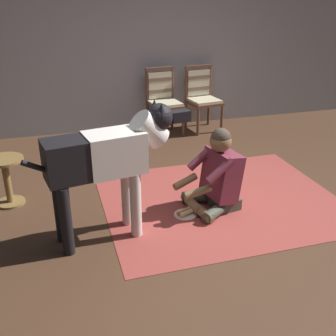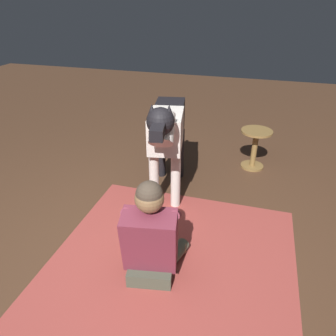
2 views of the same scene
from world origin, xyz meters
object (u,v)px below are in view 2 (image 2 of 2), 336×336
Objects in this scene: hot_dog_on_plate at (158,238)px; round_side_table at (255,146)px; person_sitting_on_floor at (151,237)px; large_dog at (167,132)px.

round_side_table is at bearing 155.93° from hot_dog_on_plate.
person_sitting_on_floor is 1.18m from large_dog.
person_sitting_on_floor is 3.72× the size of hot_dog_on_plate.
round_side_table reaches higher than hot_dog_on_plate.
round_side_table is (-2.01, 0.68, -0.05)m from person_sitting_on_floor.
large_dog reaches higher than hot_dog_on_plate.
large_dog is at bearing -169.85° from person_sitting_on_floor.
person_sitting_on_floor is 0.58× the size of large_dog.
hot_dog_on_plate is (0.74, 0.13, -0.73)m from large_dog.
round_side_table is (-1.67, 0.75, 0.27)m from hot_dog_on_plate.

